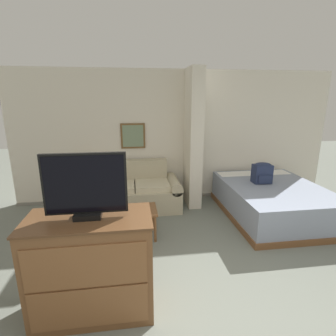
# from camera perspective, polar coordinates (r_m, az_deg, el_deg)

# --- Properties ---
(wall_back) EXTENTS (6.43, 0.16, 2.60)m
(wall_back) POSITION_cam_1_polar(r_m,az_deg,el_deg) (5.37, 1.95, 6.79)
(wall_back) COLOR silver
(wall_back) RESTS_ON ground_plane
(wall_partition_pillar) EXTENTS (0.24, 0.65, 2.60)m
(wall_partition_pillar) POSITION_cam_1_polar(r_m,az_deg,el_deg) (5.05, 5.47, 6.26)
(wall_partition_pillar) COLOR silver
(wall_partition_pillar) RESTS_ON ground_plane
(couch) EXTENTS (1.71, 0.84, 0.89)m
(couch) POSITION_cam_1_polar(r_m,az_deg,el_deg) (5.07, -7.18, -5.23)
(couch) COLOR #B7AD8E
(couch) RESTS_ON ground_plane
(coffee_table) EXTENTS (0.75, 0.49, 0.45)m
(coffee_table) POSITION_cam_1_polar(r_m,az_deg,el_deg) (4.03, -7.91, -9.66)
(coffee_table) COLOR brown
(coffee_table) RESTS_ON ground_plane
(side_table) EXTENTS (0.47, 0.47, 0.59)m
(side_table) POSITION_cam_1_polar(r_m,az_deg,el_deg) (5.14, -19.09, -3.59)
(side_table) COLOR brown
(side_table) RESTS_ON ground_plane
(table_lamp) EXTENTS (0.28, 0.28, 0.41)m
(table_lamp) POSITION_cam_1_polar(r_m,az_deg,el_deg) (5.04, -19.45, 0.41)
(table_lamp) COLOR tan
(table_lamp) RESTS_ON side_table
(tv_dresser) EXTENTS (1.15, 0.57, 1.01)m
(tv_dresser) POSITION_cam_1_polar(r_m,az_deg,el_deg) (2.77, -16.14, -19.82)
(tv_dresser) COLOR brown
(tv_dresser) RESTS_ON ground_plane
(tv) EXTENTS (0.72, 0.16, 0.60)m
(tv) POSITION_cam_1_polar(r_m,az_deg,el_deg) (2.42, -17.51, -3.91)
(tv) COLOR black
(tv) RESTS_ON tv_dresser
(bed) EXTENTS (1.63, 2.09, 0.57)m
(bed) POSITION_cam_1_polar(r_m,az_deg,el_deg) (5.10, 21.72, -6.47)
(bed) COLOR brown
(bed) RESTS_ON ground_plane
(backpack) EXTENTS (0.32, 0.24, 0.38)m
(backpack) POSITION_cam_1_polar(r_m,az_deg,el_deg) (5.03, 19.81, -0.91)
(backpack) COLOR #232D4C
(backpack) RESTS_ON bed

